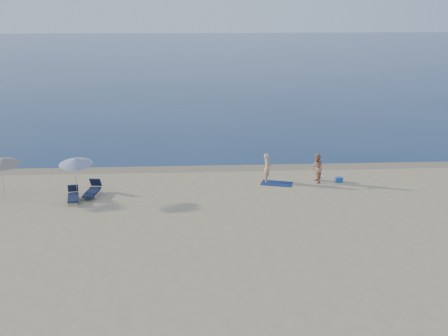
# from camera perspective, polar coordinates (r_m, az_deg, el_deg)

# --- Properties ---
(sea) EXTENTS (240.00, 160.00, 0.01)m
(sea) POSITION_cam_1_polar(r_m,az_deg,el_deg) (114.50, -2.48, 11.50)
(sea) COLOR #0C2348
(sea) RESTS_ON ground
(wet_sand_strip) EXTENTS (240.00, 1.60, 0.00)m
(wet_sand_strip) POSITION_cam_1_polar(r_m,az_deg,el_deg) (34.94, -0.14, 0.01)
(wet_sand_strip) COLOR #847254
(wet_sand_strip) RESTS_ON ground
(person_left) EXTENTS (0.50, 0.66, 1.66)m
(person_left) POSITION_cam_1_polar(r_m,az_deg,el_deg) (32.16, 4.40, 0.04)
(person_left) COLOR tan
(person_left) RESTS_ON ground
(person_right) EXTENTS (0.69, 0.86, 1.67)m
(person_right) POSITION_cam_1_polar(r_m,az_deg,el_deg) (32.32, 9.43, -0.05)
(person_right) COLOR #B0785C
(person_right) RESTS_ON ground
(beach_towel) EXTENTS (1.94, 1.42, 0.03)m
(beach_towel) POSITION_cam_1_polar(r_m,az_deg,el_deg) (32.05, 5.37, -1.57)
(beach_towel) COLOR navy
(beach_towel) RESTS_ON ground
(white_bag) EXTENTS (0.38, 0.35, 0.27)m
(white_bag) POSITION_cam_1_polar(r_m,az_deg,el_deg) (32.93, 9.71, -1.02)
(white_bag) COLOR white
(white_bag) RESTS_ON ground
(blue_cooler) EXTENTS (0.44, 0.34, 0.29)m
(blue_cooler) POSITION_cam_1_polar(r_m,az_deg,el_deg) (32.83, 11.58, -1.16)
(blue_cooler) COLOR #2152B3
(blue_cooler) RESTS_ON ground
(umbrella_near) EXTENTS (1.77, 1.79, 2.29)m
(umbrella_near) POSITION_cam_1_polar(r_m,az_deg,el_deg) (30.16, -14.84, 0.66)
(umbrella_near) COLOR silver
(umbrella_near) RESTS_ON ground
(umbrella_far) EXTENTS (2.18, 2.20, 2.30)m
(umbrella_far) POSITION_cam_1_polar(r_m,az_deg,el_deg) (31.38, -21.55, 0.64)
(umbrella_far) COLOR silver
(umbrella_far) RESTS_ON ground
(lounger_left) EXTENTS (0.82, 1.72, 0.73)m
(lounger_left) POSITION_cam_1_polar(r_m,az_deg,el_deg) (30.16, -15.07, -2.76)
(lounger_left) COLOR #16203D
(lounger_left) RESTS_ON ground
(lounger_right) EXTENTS (0.80, 1.85, 0.79)m
(lounger_right) POSITION_cam_1_polar(r_m,az_deg,el_deg) (30.70, -13.22, -2.23)
(lounger_right) COLOR #141D38
(lounger_right) RESTS_ON ground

